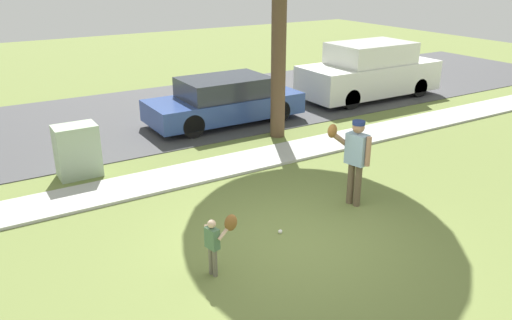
{
  "coord_description": "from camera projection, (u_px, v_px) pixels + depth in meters",
  "views": [
    {
      "loc": [
        -4.52,
        -6.15,
        4.44
      ],
      "look_at": [
        0.1,
        1.42,
        1.0
      ],
      "focal_mm": 36.01,
      "sensor_mm": 36.0,
      "label": 1
    }
  ],
  "objects": [
    {
      "name": "ground_plane",
      "position": [
        204.0,
        174.0,
        11.48
      ],
      "size": [
        48.0,
        48.0,
        0.0
      ],
      "primitive_type": "plane",
      "color": "olive"
    },
    {
      "name": "sidewalk_strip",
      "position": [
        202.0,
        171.0,
        11.55
      ],
      "size": [
        36.0,
        1.2,
        0.06
      ],
      "primitive_type": "cube",
      "color": "#B2B2AD",
      "rests_on": "ground"
    },
    {
      "name": "road_surface",
      "position": [
        130.0,
        118.0,
        15.54
      ],
      "size": [
        36.0,
        6.8,
        0.02
      ],
      "primitive_type": "cube",
      "color": "#424244",
      "rests_on": "ground"
    },
    {
      "name": "person_adult",
      "position": [
        354.0,
        154.0,
        9.65
      ],
      "size": [
        0.77,
        0.59,
        1.7
      ],
      "rotation": [
        0.0,
        0.0,
        -2.93
      ],
      "color": "brown",
      "rests_on": "ground"
    },
    {
      "name": "person_child",
      "position": [
        218.0,
        237.0,
        7.58
      ],
      "size": [
        0.48,
        0.34,
        0.98
      ],
      "rotation": [
        0.0,
        0.0,
        0.21
      ],
      "color": "#6B6656",
      "rests_on": "ground"
    },
    {
      "name": "baseball",
      "position": [
        280.0,
        232.0,
        8.95
      ],
      "size": [
        0.07,
        0.07,
        0.07
      ],
      "primitive_type": "sphere",
      "color": "white",
      "rests_on": "ground"
    },
    {
      "name": "utility_cabinet",
      "position": [
        77.0,
        151.0,
        11.18
      ],
      "size": [
        0.9,
        0.62,
        1.16
      ],
      "primitive_type": "cube",
      "color": "#9EB293",
      "rests_on": "ground"
    },
    {
      "name": "parked_wagon_blue",
      "position": [
        224.0,
        101.0,
        14.88
      ],
      "size": [
        4.5,
        1.8,
        1.33
      ],
      "color": "#2D478C",
      "rests_on": "road_surface"
    },
    {
      "name": "parked_van_white",
      "position": [
        369.0,
        72.0,
        17.59
      ],
      "size": [
        5.0,
        1.95,
        1.88
      ],
      "color": "silver",
      "rests_on": "road_surface"
    }
  ]
}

